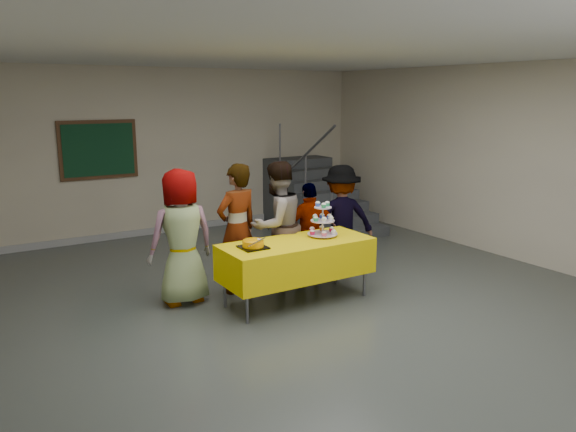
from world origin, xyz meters
The scene contains 11 objects.
room_shell centered at (0.00, 0.02, 2.13)m, with size 10.00×10.04×3.02m.
bake_table centered at (0.12, 0.70, 0.56)m, with size 1.88×0.78×0.77m.
cupcake_stand centered at (0.54, 0.75, 0.94)m, with size 0.38×0.38×0.44m.
bear_cake centered at (-0.47, 0.71, 0.83)m, with size 0.32×0.36×0.12m.
schoolchild_a centered at (-1.08, 1.41, 0.83)m, with size 0.82×0.53×1.67m, color slate.
schoolchild_b centered at (-0.32, 1.42, 0.84)m, with size 0.61×0.40×1.68m, color slate.
schoolchild_c centered at (0.22, 1.33, 0.84)m, with size 0.82×0.64×1.68m, color slate.
schoolchild_d centered at (0.74, 1.33, 0.68)m, with size 0.79×0.33×1.36m, color slate.
schoolchild_e centered at (1.30, 1.37, 0.78)m, with size 1.01×0.58×1.56m, color slate.
staircase centered at (2.70, 4.13, 0.49)m, with size 1.30×2.40×2.04m.
noticeboard centered at (-1.16, 4.96, 1.60)m, with size 1.30×0.05×1.00m.
Camera 1 is at (-3.44, -4.87, 2.52)m, focal length 35.00 mm.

